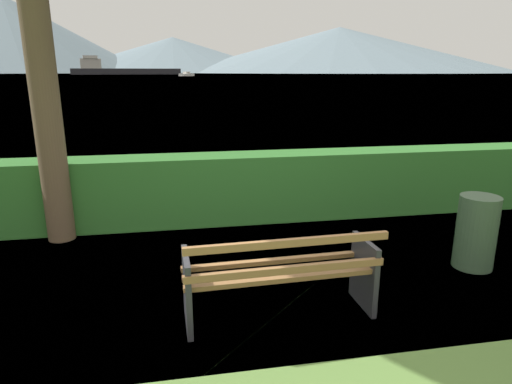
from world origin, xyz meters
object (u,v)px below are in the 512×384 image
at_px(park_bench, 281,275).
at_px(trash_bin, 476,232).
at_px(cargo_ship_large, 118,69).
at_px(fishing_boat_near, 187,74).

bearing_deg(park_bench, trash_bin, 15.24).
height_order(park_bench, trash_bin, park_bench).
distance_m(cargo_ship_large, fishing_boat_near, 107.92).
bearing_deg(trash_bin, cargo_ship_large, 97.21).
distance_m(trash_bin, cargo_ship_large, 297.92).
bearing_deg(cargo_ship_large, park_bench, -83.27).
height_order(trash_bin, fishing_boat_near, fishing_boat_near).
relative_size(park_bench, fishing_boat_near, 0.21).
height_order(trash_bin, cargo_ship_large, cargo_ship_large).
bearing_deg(trash_bin, park_bench, -164.76).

